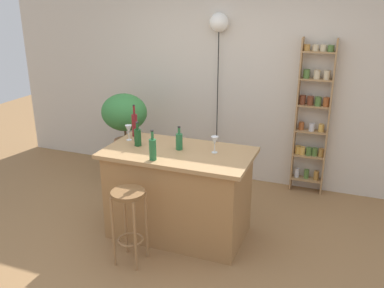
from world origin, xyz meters
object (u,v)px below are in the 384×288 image
bottle_vinegar (138,137)px  wine_glass_left (129,129)px  plant_stool (127,167)px  pendant_globe_light (219,24)px  spice_shelf (312,117)px  potted_plant (124,116)px  bottle_soda_blue (135,124)px  bar_stool (129,211)px  bottle_spirits_clear (152,149)px  bottle_wine_red (179,141)px  wine_glass_center (215,141)px

bottle_vinegar → wine_glass_left: bearing=145.0°
plant_stool → pendant_globe_light: pendant_globe_light is taller
spice_shelf → bottle_vinegar: spice_shelf is taller
potted_plant → pendant_globe_light: size_ratio=0.37×
spice_shelf → wine_glass_left: size_ratio=11.69×
bottle_soda_blue → spice_shelf: bearing=35.7°
bar_stool → potted_plant: size_ratio=0.90×
pendant_globe_light → bottle_spirits_clear: bearing=-91.3°
bottle_wine_red → wine_glass_left: (-0.61, 0.07, 0.03)m
bar_stool → wine_glass_center: size_ratio=4.44×
spice_shelf → bottle_spirits_clear: (-1.26, -1.82, 0.05)m
plant_stool → bottle_soda_blue: 1.22m
spice_shelf → wine_glass_left: 2.23m
bar_stool → spice_shelf: 2.57m
bottle_vinegar → bottle_spirits_clear: size_ratio=0.86×
spice_shelf → wine_glass_center: size_ratio=11.69×
bottle_vinegar → bottle_soda_blue: size_ratio=0.71×
pendant_globe_light → plant_stool: bearing=-150.9°
plant_stool → bottle_vinegar: bottle_vinegar is taller
bottle_soda_blue → bar_stool: bearing=-66.1°
bar_stool → wine_glass_left: size_ratio=4.44×
bottle_wine_red → bottle_vinegar: size_ratio=0.95×
bottle_soda_blue → pendant_globe_light: 1.70m
bottle_wine_red → bottle_spirits_clear: (-0.12, -0.35, 0.02)m
bottle_wine_red → bottle_soda_blue: 0.65m
plant_stool → pendant_globe_light: bearing=29.1°
spice_shelf → pendant_globe_light: 1.61m
bottle_spirits_clear → bottle_soda_blue: bearing=130.9°
bottle_vinegar → pendant_globe_light: (0.36, 1.54, 1.02)m
potted_plant → bottle_spirits_clear: (1.02, -1.25, 0.12)m
spice_shelf → bottle_wine_red: bearing=-127.8°
pendant_globe_light → wine_glass_left: bearing=-110.4°
bar_stool → potted_plant: (-0.92, 1.58, 0.38)m
bottle_wine_red → bottle_vinegar: 0.44m
bottle_soda_blue → wine_glass_left: 0.14m
spice_shelf → pendant_globe_light: (-1.22, 0.03, 1.05)m
spice_shelf → wine_glass_center: bearing=-118.8°
wine_glass_center → pendant_globe_light: size_ratio=0.08×
bottle_vinegar → wine_glass_left: size_ratio=1.53×
bar_stool → bottle_wine_red: 0.85m
potted_plant → bottle_spirits_clear: size_ratio=2.77×
bottle_wine_red → wine_glass_center: size_ratio=1.46×
potted_plant → bottle_vinegar: potted_plant is taller
bottle_soda_blue → bottle_spirits_clear: bearing=-49.1°
bottle_spirits_clear → pendant_globe_light: bearing=88.7°
spice_shelf → wine_glass_center: (-0.78, -1.42, 0.06)m
plant_stool → bottle_spirits_clear: bearing=-51.0°
wine_glass_left → wine_glass_center: (0.96, -0.03, 0.00)m
bar_stool → bottle_vinegar: size_ratio=2.91×
wine_glass_left → bar_stool: bearing=-62.4°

